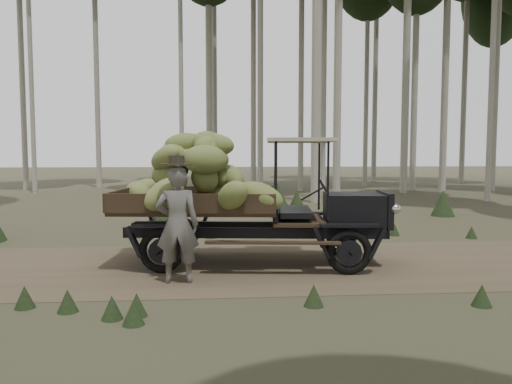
% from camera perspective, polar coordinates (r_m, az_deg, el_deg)
% --- Properties ---
extents(ground, '(120.00, 120.00, 0.00)m').
position_cam_1_polar(ground, '(9.21, 4.82, -8.29)').
color(ground, '#473D2B').
rests_on(ground, ground).
extents(dirt_track, '(70.00, 4.00, 0.01)m').
position_cam_1_polar(dirt_track, '(9.21, 4.82, -8.27)').
color(dirt_track, brown).
rests_on(dirt_track, ground).
extents(banana_truck, '(5.22, 2.74, 2.47)m').
position_cam_1_polar(banana_truck, '(9.14, -3.73, 0.71)').
color(banana_truck, black).
rests_on(banana_truck, ground).
extents(farmer, '(0.68, 0.50, 2.00)m').
position_cam_1_polar(farmer, '(7.88, -8.98, -3.54)').
color(farmer, '#5B5854').
rests_on(farmer, ground).
extents(undergrowth, '(23.64, 23.00, 1.40)m').
position_cam_1_polar(undergrowth, '(11.12, -10.00, -3.39)').
color(undergrowth, '#233319').
rests_on(undergrowth, ground).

